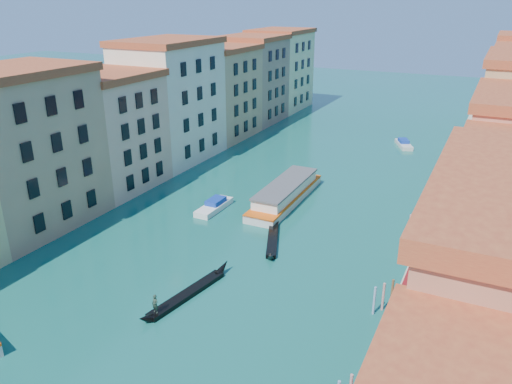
{
  "coord_description": "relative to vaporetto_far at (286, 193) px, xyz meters",
  "views": [
    {
      "loc": [
        25.87,
        -0.96,
        27.65
      ],
      "look_at": [
        1.69,
        48.51,
        5.97
      ],
      "focal_mm": 35.0,
      "sensor_mm": 36.0,
      "label": 1
    }
  ],
  "objects": [
    {
      "name": "mooring_poles_right",
      "position": [
        18.66,
        -32.01,
        0.02
      ],
      "size": [
        1.44,
        54.24,
        3.2
      ],
      "color": "brown",
      "rests_on": "ground"
    },
    {
      "name": "motorboat_far",
      "position": [
        9.94,
        36.27,
        -0.75
      ],
      "size": [
        4.6,
        6.82,
        1.36
      ],
      "rotation": [
        0.0,
        0.0,
        0.43
      ],
      "color": "silver",
      "rests_on": "ground"
    },
    {
      "name": "motorboat_mid",
      "position": [
        -7.7,
        -7.15,
        -0.71
      ],
      "size": [
        2.3,
        7.06,
        1.46
      ],
      "rotation": [
        0.0,
        0.0,
        -0.01
      ],
      "color": "white",
      "rests_on": "ground"
    },
    {
      "name": "quay",
      "position": [
        21.56,
        4.19,
        -0.78
      ],
      "size": [
        4.0,
        140.0,
        1.0
      ],
      "primitive_type": "cube",
      "color": "#AAA389",
      "rests_on": "ground"
    },
    {
      "name": "left_bank_palazzos",
      "position": [
        -26.44,
        3.87,
        8.43
      ],
      "size": [
        12.8,
        128.4,
        21.0
      ],
      "color": "#C9B091",
      "rests_on": "ground"
    },
    {
      "name": "gondola_fore",
      "position": [
        0.86,
        -26.98,
        -0.84
      ],
      "size": [
        3.22,
        12.98,
        2.6
      ],
      "rotation": [
        0.0,
        0.0,
        -0.17
      ],
      "color": "black",
      "rests_on": "ground"
    },
    {
      "name": "vaporetto_far",
      "position": [
        0.0,
        0.0,
        0.0
      ],
      "size": [
        4.56,
        19.1,
        2.83
      ],
      "rotation": [
        0.0,
        0.0,
        0.01
      ],
      "color": "silver",
      "rests_on": "ground"
    },
    {
      "name": "gondola_far",
      "position": [
        3.3,
        -11.84,
        -0.91
      ],
      "size": [
        5.57,
        12.09,
        1.79
      ],
      "rotation": [
        0.0,
        0.0,
        0.38
      ],
      "color": "black",
      "rests_on": "ground"
    }
  ]
}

